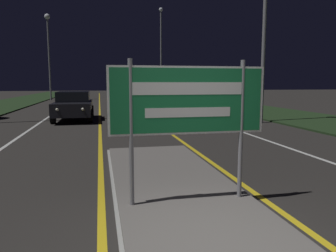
{
  "coord_description": "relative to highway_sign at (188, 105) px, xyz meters",
  "views": [
    {
      "loc": [
        -1.32,
        -3.12,
        1.94
      ],
      "look_at": [
        0.0,
        3.18,
        1.09
      ],
      "focal_mm": 35.0,
      "sensor_mm": 36.0,
      "label": 1
    }
  ],
  "objects": [
    {
      "name": "median_island",
      "position": [
        0.0,
        0.0,
        -1.57
      ],
      "size": [
        2.29,
        8.97,
        0.1
      ],
      "color": "#999993",
      "rests_on": "ground_plane"
    },
    {
      "name": "verge_right",
      "position": [
        9.5,
        18.33,
        -1.57
      ],
      "size": [
        5.0,
        100.0,
        0.08
      ],
      "color": "#1E3319",
      "rests_on": "ground_plane"
    },
    {
      "name": "centre_line_yellow_left",
      "position": [
        -1.33,
        23.33,
        -1.61
      ],
      "size": [
        0.12,
        70.0,
        0.01
      ],
      "color": "gold",
      "rests_on": "ground_plane"
    },
    {
      "name": "centre_line_yellow_right",
      "position": [
        1.33,
        23.33,
        -1.61
      ],
      "size": [
        0.12,
        70.0,
        0.01
      ],
      "color": "gold",
      "rests_on": "ground_plane"
    },
    {
      "name": "lane_line_white_left",
      "position": [
        -4.2,
        23.33,
        -1.61
      ],
      "size": [
        0.12,
        70.0,
        0.01
      ],
      "color": "silver",
      "rests_on": "ground_plane"
    },
    {
      "name": "lane_line_white_right",
      "position": [
        4.2,
        23.33,
        -1.61
      ],
      "size": [
        0.12,
        70.0,
        0.01
      ],
      "color": "silver",
      "rests_on": "ground_plane"
    },
    {
      "name": "edge_line_white_left",
      "position": [
        -7.2,
        23.33,
        -1.61
      ],
      "size": [
        0.1,
        70.0,
        0.01
      ],
      "color": "silver",
      "rests_on": "ground_plane"
    },
    {
      "name": "edge_line_white_right",
      "position": [
        7.2,
        23.33,
        -1.61
      ],
      "size": [
        0.1,
        70.0,
        0.01
      ],
      "color": "silver",
      "rests_on": "ground_plane"
    },
    {
      "name": "highway_sign",
      "position": [
        0.0,
        0.0,
        0.0
      ],
      "size": [
        2.42,
        0.07,
        2.19
      ],
      "color": "gray",
      "rests_on": "median_island"
    },
    {
      "name": "streetlight_left_far",
      "position": [
        -6.7,
        34.22,
        4.93
      ],
      "size": [
        0.61,
        0.61,
        9.44
      ],
      "color": "gray",
      "rests_on": "ground_plane"
    },
    {
      "name": "streetlight_right_far",
      "position": [
        6.56,
        37.32,
        5.33
      ],
      "size": [
        0.5,
        0.5,
        11.35
      ],
      "color": "gray",
      "rests_on": "ground_plane"
    },
    {
      "name": "car_receding_0",
      "position": [
        2.65,
        12.49,
        -0.87
      ],
      "size": [
        1.85,
        4.31,
        1.43
      ],
      "color": "maroon",
      "rests_on": "ground_plane"
    },
    {
      "name": "car_receding_1",
      "position": [
        2.6,
        20.61,
        -0.83
      ],
      "size": [
        1.93,
        4.55,
        1.48
      ],
      "color": "silver",
      "rests_on": "ground_plane"
    },
    {
      "name": "car_receding_2",
      "position": [
        2.44,
        31.57,
        -0.79
      ],
      "size": [
        2.01,
        4.55,
        1.55
      ],
      "color": "silver",
      "rests_on": "ground_plane"
    },
    {
      "name": "car_receding_3",
      "position": [
        5.68,
        42.25,
        -0.79
      ],
      "size": [
        1.93,
        4.81,
        1.54
      ],
      "color": "navy",
      "rests_on": "ground_plane"
    },
    {
      "name": "car_approaching_0",
      "position": [
        -2.65,
        12.93,
        -0.83
      ],
      "size": [
        1.96,
        4.45,
        1.48
      ],
      "color": "black",
      "rests_on": "ground_plane"
    },
    {
      "name": "warning_sign",
      "position": [
        9.29,
        17.72,
        -0.18
      ],
      "size": [
        0.6,
        0.06,
        2.24
      ],
      "color": "gray",
      "rests_on": "verge_right"
    }
  ]
}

